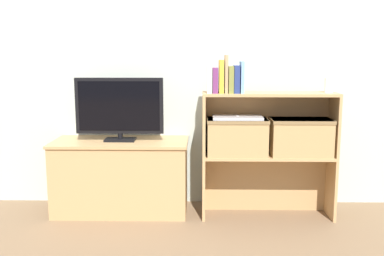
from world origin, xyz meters
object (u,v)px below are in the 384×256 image
object	(u,v)px
book_ivory	(209,75)
book_skyblue	(242,77)
book_mustard	(221,76)
tv	(119,107)
book_plum	(215,80)
book_tan	(226,74)
baby_monitor	(329,85)
laptop	(237,117)
storage_basket_left	(237,135)
book_navy	(236,79)
tv_stand	(121,176)
storage_basket_right	(301,136)
book_olive	(231,80)

from	to	relation	value
book_ivory	book_skyblue	size ratio (longest dim) A/B	1.15
book_ivory	book_mustard	bearing A→B (deg)	0.00
tv	book_mustard	xyz separation A→B (m)	(0.73, -0.11, 0.23)
book_plum	book_tan	bearing A→B (deg)	0.00
tv	book_ivory	world-z (taller)	book_ivory
book_mustard	baby_monitor	distance (m)	0.75
book_ivory	book_mustard	world-z (taller)	book_ivory
laptop	storage_basket_left	bearing A→B (deg)	90.00
book_tan	laptop	world-z (taller)	book_tan
book_navy	storage_basket_left	size ratio (longest dim) A/B	0.44
book_ivory	book_mustard	size ratio (longest dim) A/B	1.11
tv_stand	book_navy	size ratio (longest dim) A/B	5.26
book_mustard	storage_basket_right	world-z (taller)	book_mustard
tv_stand	book_mustard	xyz separation A→B (m)	(0.73, -0.11, 0.74)
book_olive	tv_stand	bearing A→B (deg)	172.00
book_skyblue	storage_basket_right	distance (m)	0.59
book_olive	book_plum	bearing A→B (deg)	180.00
storage_basket_right	tv_stand	bearing A→B (deg)	175.76
tv_stand	baby_monitor	size ratio (longest dim) A/B	7.57
book_mustard	book_ivory	bearing A→B (deg)	180.00
book_mustard	laptop	world-z (taller)	book_mustard
baby_monitor	storage_basket_right	size ratio (longest dim) A/B	0.31
tv_stand	book_olive	bearing A→B (deg)	-8.00
tv	laptop	size ratio (longest dim) A/B	1.84
tv_stand	book_navy	bearing A→B (deg)	-7.63
tv_stand	storage_basket_right	distance (m)	1.34
book_ivory	book_mustard	distance (m)	0.08
tv_stand	tv	bearing A→B (deg)	-90.00
book_skyblue	storage_basket_right	xyz separation A→B (m)	(0.42, 0.02, -0.41)
storage_basket_right	laptop	bearing A→B (deg)	-180.00
tv	baby_monitor	xyz separation A→B (m)	(1.48, -0.08, 0.17)
storage_basket_right	tv	bearing A→B (deg)	175.82
baby_monitor	laptop	bearing A→B (deg)	-178.64
tv	book_tan	size ratio (longest dim) A/B	2.46
book_ivory	baby_monitor	world-z (taller)	book_ivory
book_plum	laptop	xyz separation A→B (m)	(0.16, 0.02, -0.26)
baby_monitor	laptop	distance (m)	0.67
book_tan	baby_monitor	xyz separation A→B (m)	(0.72, 0.03, -0.08)
book_skyblue	book_mustard	bearing A→B (deg)	180.00
tv_stand	laptop	xyz separation A→B (m)	(0.85, -0.10, 0.46)
tv_stand	storage_basket_right	xyz separation A→B (m)	(1.29, -0.10, 0.33)
book_ivory	book_plum	xyz separation A→B (m)	(0.04, 0.00, -0.04)
book_tan	book_ivory	bearing A→B (deg)	180.00
book_skyblue	baby_monitor	xyz separation A→B (m)	(0.61, 0.03, -0.06)
book_ivory	book_navy	xyz separation A→B (m)	(0.19, 0.00, -0.03)
book_ivory	laptop	world-z (taller)	book_ivory
book_olive	baby_monitor	distance (m)	0.68
baby_monitor	storage_basket_left	distance (m)	0.72
book_plum	baby_monitor	world-z (taller)	book_plum
book_skyblue	storage_basket_left	bearing A→B (deg)	147.76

